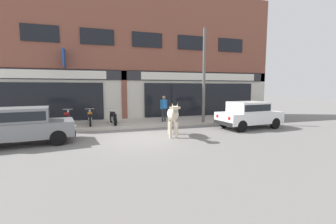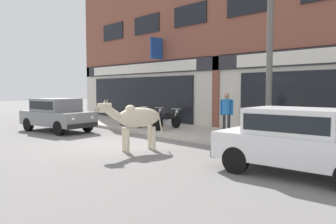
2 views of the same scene
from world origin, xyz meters
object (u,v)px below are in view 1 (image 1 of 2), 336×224
object	(u,v)px
motorcycle_1	(90,118)
car_0	(24,124)
motorcycle_2	(113,117)
motorcycle_0	(66,119)
utility_pole	(204,76)
pedestrian	(164,106)
car_1	(249,114)
cow	(173,115)

from	to	relation	value
motorcycle_1	car_0	bearing A→B (deg)	-124.39
motorcycle_1	motorcycle_2	distance (m)	1.27
car_0	motorcycle_2	world-z (taller)	car_0
motorcycle_0	utility_pole	xyz separation A→B (m)	(7.80, -1.10, 2.41)
motorcycle_1	pedestrian	bearing A→B (deg)	-0.65
utility_pole	car_1	bearing A→B (deg)	-47.21
car_0	motorcycle_0	xyz separation A→B (m)	(1.10, 3.48, -0.30)
motorcycle_2	car_0	bearing A→B (deg)	-137.31
cow	pedestrian	bearing A→B (deg)	80.06
cow	motorcycle_0	distance (m)	6.26
utility_pole	pedestrian	bearing A→B (deg)	156.06
motorcycle_1	motorcycle_2	size ratio (longest dim) A/B	1.00
cow	car_0	xyz separation A→B (m)	(-6.04, 0.33, -0.19)
cow	motorcycle_2	xyz separation A→B (m)	(-2.43, 3.65, -0.49)
motorcycle_1	utility_pole	size ratio (longest dim) A/B	0.32
motorcycle_2	pedestrian	world-z (taller)	pedestrian
motorcycle_0	pedestrian	size ratio (longest dim) A/B	1.13
motorcycle_2	pedestrian	size ratio (longest dim) A/B	1.13
car_0	motorcycle_1	size ratio (longest dim) A/B	2.08
car_0	pedestrian	bearing A→B (deg)	26.73
car_0	car_1	size ratio (longest dim) A/B	1.01
utility_pole	motorcycle_0	bearing A→B (deg)	172.00
cow	motorcycle_2	bearing A→B (deg)	123.67
motorcycle_0	cow	bearing A→B (deg)	-37.66
cow	pedestrian	xyz separation A→B (m)	(0.65, 3.70, 0.11)
motorcycle_0	motorcycle_2	distance (m)	2.51
car_1	pedestrian	world-z (taller)	pedestrian
cow	car_0	bearing A→B (deg)	176.86
motorcycle_1	pedestrian	distance (m)	4.39
motorcycle_0	motorcycle_1	world-z (taller)	same
car_1	motorcycle_0	world-z (taller)	car_1
motorcycle_1	motorcycle_0	bearing A→B (deg)	177.10
motorcycle_2	cow	bearing A→B (deg)	-56.33
motorcycle_0	motorcycle_2	xyz separation A→B (m)	(2.50, -0.16, 0.00)
motorcycle_2	motorcycle_0	bearing A→B (deg)	176.41
car_0	motorcycle_2	xyz separation A→B (m)	(3.60, 3.32, -0.30)
motorcycle_1	cow	bearing A→B (deg)	-45.38
car_0	motorcycle_1	world-z (taller)	car_0
cow	utility_pole	world-z (taller)	utility_pole
car_1	motorcycle_0	xyz separation A→B (m)	(-9.60, 3.04, -0.30)
cow	pedestrian	size ratio (longest dim) A/B	1.32
pedestrian	motorcycle_1	bearing A→B (deg)	179.35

